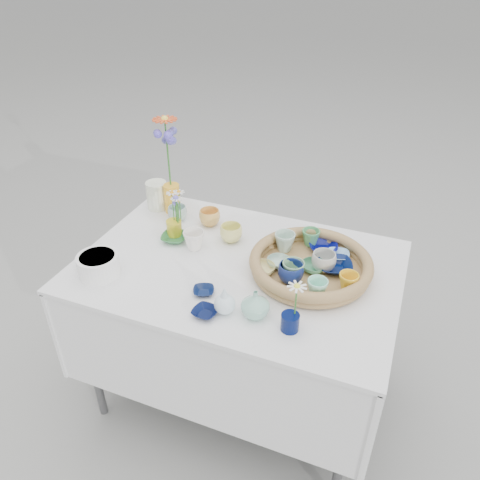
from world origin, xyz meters
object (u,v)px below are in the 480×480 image
at_px(display_table, 238,391).
at_px(bud_vase_seafoam, 255,304).
at_px(wicker_tray, 310,265).
at_px(tall_vase_yellow, 172,198).

xyz_separation_m(display_table, bud_vase_seafoam, (0.17, -0.25, 0.82)).
xyz_separation_m(wicker_tray, tall_vase_yellow, (-0.73, 0.24, 0.03)).
distance_m(bud_vase_seafoam, tall_vase_yellow, 0.82).
xyz_separation_m(display_table, tall_vase_yellow, (-0.45, 0.29, 0.83)).
xyz_separation_m(wicker_tray, bud_vase_seafoam, (-0.11, -0.30, 0.01)).
height_order(display_table, wicker_tray, wicker_tray).
height_order(wicker_tray, tall_vase_yellow, tall_vase_yellow).
xyz_separation_m(display_table, wicker_tray, (0.28, 0.05, 0.80)).
bearing_deg(bud_vase_seafoam, display_table, 122.98).
bearing_deg(bud_vase_seafoam, tall_vase_yellow, 138.57).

